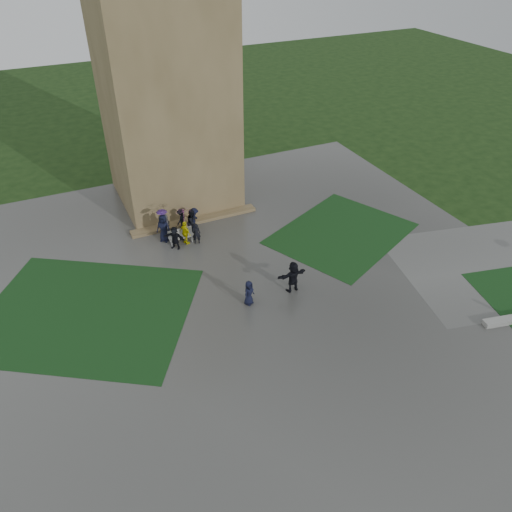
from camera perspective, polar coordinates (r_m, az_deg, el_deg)
name	(u,v)px	position (r m, az deg, el deg)	size (l,w,h in m)	color
ground	(259,313)	(27.24, 0.33, -6.57)	(120.00, 120.00, 0.00)	black
plaza	(244,292)	(28.63, -1.37, -4.15)	(34.00, 34.00, 0.02)	#3C3C39
lawn_inset_left	(86,312)	(28.80, -18.82, -6.10)	(11.00, 9.00, 0.01)	black
lawn_inset_right	(341,233)	(34.22, 9.73, 2.56)	(9.00, 7.00, 0.01)	black
tower	(164,75)	(35.75, -10.49, 19.69)	(8.00, 8.00, 18.00)	brown
tower_plinth	(195,221)	(35.24, -7.00, 4.05)	(9.00, 0.80, 0.22)	brown
bench	(181,236)	(32.93, -8.58, 2.28)	(1.65, 0.56, 0.95)	#A9A8A4
visitor_cluster	(179,224)	(32.99, -8.80, 3.59)	(3.35, 3.38, 2.60)	black
pedestrian_mid	(249,293)	(27.37, -0.82, -4.22)	(0.74, 0.50, 1.51)	black
pedestrian_near	(293,277)	(28.25, 4.25, -2.37)	(1.78, 0.64, 1.92)	black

